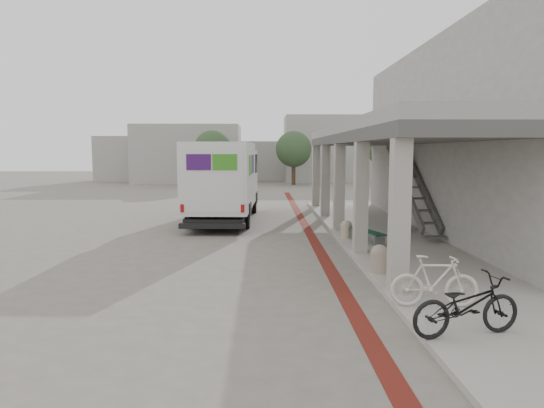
{
  "coord_description": "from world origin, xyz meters",
  "views": [
    {
      "loc": [
        -0.73,
        -13.42,
        3.07
      ],
      "look_at": [
        -0.49,
        -0.12,
        1.6
      ],
      "focal_mm": 32.0,
      "sensor_mm": 36.0,
      "label": 1
    }
  ],
  "objects_px": {
    "bench": "(367,234)",
    "bicycle_black": "(466,305)",
    "bicycle_cream": "(435,281)",
    "utility_cabinet": "(399,217)",
    "fedex_truck": "(224,180)"
  },
  "relations": [
    {
      "from": "bench",
      "to": "bicycle_black",
      "type": "height_order",
      "value": "bicycle_black"
    },
    {
      "from": "bicycle_black",
      "to": "bicycle_cream",
      "type": "bearing_deg",
      "value": -12.67
    },
    {
      "from": "utility_cabinet",
      "to": "bicycle_cream",
      "type": "distance_m",
      "value": 9.06
    },
    {
      "from": "bench",
      "to": "utility_cabinet",
      "type": "xyz_separation_m",
      "value": [
        1.7,
        2.5,
        0.18
      ]
    },
    {
      "from": "utility_cabinet",
      "to": "bicycle_black",
      "type": "bearing_deg",
      "value": -97.51
    },
    {
      "from": "bench",
      "to": "utility_cabinet",
      "type": "height_order",
      "value": "utility_cabinet"
    },
    {
      "from": "bench",
      "to": "bicycle_black",
      "type": "relative_size",
      "value": 0.94
    },
    {
      "from": "bench",
      "to": "fedex_truck",
      "type": "bearing_deg",
      "value": 112.55
    },
    {
      "from": "bench",
      "to": "utility_cabinet",
      "type": "bearing_deg",
      "value": 37.88
    },
    {
      "from": "fedex_truck",
      "to": "bicycle_cream",
      "type": "distance_m",
      "value": 13.26
    },
    {
      "from": "bench",
      "to": "bicycle_cream",
      "type": "distance_m",
      "value": 6.37
    },
    {
      "from": "utility_cabinet",
      "to": "bicycle_cream",
      "type": "height_order",
      "value": "bicycle_cream"
    },
    {
      "from": "utility_cabinet",
      "to": "bench",
      "type": "bearing_deg",
      "value": -121.78
    },
    {
      "from": "fedex_truck",
      "to": "bench",
      "type": "height_order",
      "value": "fedex_truck"
    },
    {
      "from": "bicycle_black",
      "to": "bicycle_cream",
      "type": "relative_size",
      "value": 1.14
    }
  ]
}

